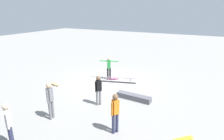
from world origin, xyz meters
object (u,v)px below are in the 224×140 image
at_px(bystander_grey_shirt, 50,99).
at_px(loose_skateboard_natural, 54,84).
at_px(bystander_white_shirt, 9,123).
at_px(bystander_orange_shirt, 115,111).
at_px(skate_ledge, 134,97).
at_px(skater_main, 109,67).
at_px(skateboard_main, 113,78).
at_px(loose_skateboard_yellow, 183,139).
at_px(bystander_black_shirt, 98,89).
at_px(grind_rail, 115,80).

distance_m(bystander_grey_shirt, loose_skateboard_natural, 4.26).
relative_size(bystander_white_shirt, bystander_orange_shirt, 1.04).
relative_size(skate_ledge, bystander_white_shirt, 1.10).
bearing_deg(skate_ledge, skater_main, -38.32).
height_order(skateboard_main, bystander_grey_shirt, bystander_grey_shirt).
bearing_deg(loose_skateboard_yellow, loose_skateboard_natural, 121.09).
height_order(skate_ledge, bystander_orange_shirt, bystander_orange_shirt).
relative_size(skate_ledge, bystander_grey_shirt, 1.12).
bearing_deg(bystander_black_shirt, bystander_grey_shirt, 13.43).
xyz_separation_m(skate_ledge, bystander_black_shirt, (1.38, 1.41, 0.74)).
bearing_deg(bystander_grey_shirt, loose_skateboard_yellow, -83.65).
xyz_separation_m(bystander_grey_shirt, bystander_black_shirt, (-1.18, -2.10, -0.08)).
distance_m(bystander_white_shirt, loose_skateboard_yellow, 6.30).
height_order(grind_rail, skater_main, skater_main).
bearing_deg(bystander_black_shirt, grind_rail, -125.09).
xyz_separation_m(skate_ledge, skateboard_main, (2.49, -2.27, -0.07)).
bearing_deg(bystander_white_shirt, loose_skateboard_yellow, 70.49).
xyz_separation_m(skater_main, skateboard_main, (-0.24, -0.11, -0.88)).
bearing_deg(skater_main, loose_skateboard_natural, -153.04).
height_order(skate_ledge, bystander_grey_shirt, bystander_grey_shirt).
height_order(bystander_grey_shirt, loose_skateboard_natural, bystander_grey_shirt).
bearing_deg(loose_skateboard_natural, skater_main, 52.63).
xyz_separation_m(bystander_grey_shirt, loose_skateboard_yellow, (-5.48, -1.14, -0.90)).
xyz_separation_m(skater_main, bystander_grey_shirt, (-0.17, 5.66, 0.02)).
xyz_separation_m(bystander_grey_shirt, bystander_orange_shirt, (-2.99, -0.41, -0.03)).
relative_size(loose_skateboard_yellow, loose_skateboard_natural, 0.87).
xyz_separation_m(grind_rail, skater_main, (0.64, -0.25, 0.80)).
distance_m(bystander_black_shirt, loose_skateboard_yellow, 4.48).
relative_size(grind_rail, bystander_black_shirt, 1.71).
bearing_deg(loose_skateboard_yellow, skateboard_main, 93.46).
xyz_separation_m(skater_main, loose_skateboard_natural, (2.67, 2.61, -0.88)).
relative_size(bystander_grey_shirt, loose_skateboard_natural, 2.09).
relative_size(skater_main, bystander_orange_shirt, 0.98).
bearing_deg(grind_rail, loose_skateboard_yellow, 122.33).
distance_m(grind_rail, bystander_grey_shirt, 5.49).
xyz_separation_m(skateboard_main, bystander_grey_shirt, (0.07, 5.77, 0.90)).
height_order(bystander_white_shirt, loose_skateboard_yellow, bystander_white_shirt).
bearing_deg(bystander_black_shirt, loose_skateboard_natural, -60.53).
bearing_deg(loose_skateboard_yellow, bystander_grey_shirt, 145.77).
height_order(bystander_white_shirt, bystander_orange_shirt, bystander_white_shirt).
height_order(bystander_orange_shirt, loose_skateboard_natural, bystander_orange_shirt).
bearing_deg(loose_skateboard_yellow, bystander_black_shirt, 121.46).
height_order(bystander_grey_shirt, bystander_orange_shirt, bystander_grey_shirt).
relative_size(skateboard_main, bystander_orange_shirt, 0.48).
relative_size(grind_rail, loose_skateboard_natural, 3.29).
bearing_deg(skateboard_main, skater_main, 179.68).
bearing_deg(skate_ledge, loose_skateboard_yellow, 140.96).
relative_size(bystander_orange_shirt, bystander_black_shirt, 1.06).
xyz_separation_m(bystander_orange_shirt, bystander_black_shirt, (1.81, -1.69, -0.05)).
bearing_deg(bystander_black_shirt, bystander_white_shirt, 28.75).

